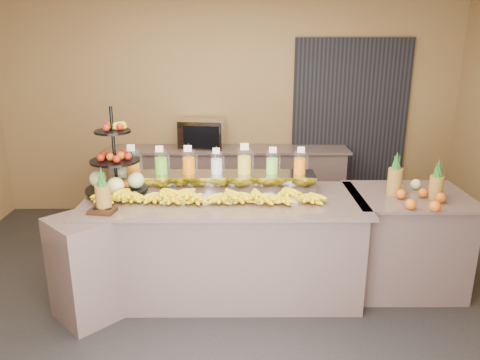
{
  "coord_description": "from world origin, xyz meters",
  "views": [
    {
      "loc": [
        0.12,
        -3.65,
        2.33
      ],
      "look_at": [
        0.14,
        0.3,
        1.1
      ],
      "focal_mm": 35.0,
      "sensor_mm": 36.0,
      "label": 1
    }
  ],
  "objects_px": {
    "banana_heap": "(209,193)",
    "fruit_stand": "(120,172)",
    "right_fruit_pile": "(417,192)",
    "oven_warmer": "(202,134)",
    "condiment_caddy": "(102,211)",
    "pitcher_tray": "(217,181)"
  },
  "relations": [
    {
      "from": "pitcher_tray",
      "to": "right_fruit_pile",
      "type": "distance_m",
      "value": 1.81
    },
    {
      "from": "fruit_stand",
      "to": "right_fruit_pile",
      "type": "relative_size",
      "value": 1.72
    },
    {
      "from": "banana_heap",
      "to": "fruit_stand",
      "type": "distance_m",
      "value": 0.86
    },
    {
      "from": "banana_heap",
      "to": "condiment_caddy",
      "type": "relative_size",
      "value": 9.7
    },
    {
      "from": "banana_heap",
      "to": "fruit_stand",
      "type": "bearing_deg",
      "value": 166.03
    },
    {
      "from": "condiment_caddy",
      "to": "oven_warmer",
      "type": "xyz_separation_m",
      "value": [
        0.66,
        2.29,
        0.17
      ]
    },
    {
      "from": "pitcher_tray",
      "to": "fruit_stand",
      "type": "distance_m",
      "value": 0.9
    },
    {
      "from": "pitcher_tray",
      "to": "oven_warmer",
      "type": "bearing_deg",
      "value": 98.75
    },
    {
      "from": "right_fruit_pile",
      "to": "oven_warmer",
      "type": "distance_m",
      "value": 2.86
    },
    {
      "from": "pitcher_tray",
      "to": "oven_warmer",
      "type": "xyz_separation_m",
      "value": [
        -0.26,
        1.67,
        0.11
      ]
    },
    {
      "from": "banana_heap",
      "to": "fruit_stand",
      "type": "xyz_separation_m",
      "value": [
        -0.82,
        0.2,
        0.14
      ]
    },
    {
      "from": "fruit_stand",
      "to": "condiment_caddy",
      "type": "bearing_deg",
      "value": -103.68
    },
    {
      "from": "banana_heap",
      "to": "right_fruit_pile",
      "type": "bearing_deg",
      "value": 0.13
    },
    {
      "from": "condiment_caddy",
      "to": "right_fruit_pile",
      "type": "height_order",
      "value": "right_fruit_pile"
    },
    {
      "from": "right_fruit_pile",
      "to": "oven_warmer",
      "type": "relative_size",
      "value": 0.84
    },
    {
      "from": "pitcher_tray",
      "to": "oven_warmer",
      "type": "distance_m",
      "value": 1.69
    },
    {
      "from": "fruit_stand",
      "to": "oven_warmer",
      "type": "relative_size",
      "value": 1.44
    },
    {
      "from": "banana_heap",
      "to": "fruit_stand",
      "type": "relative_size",
      "value": 2.5
    },
    {
      "from": "banana_heap",
      "to": "pitcher_tray",
      "type": "bearing_deg",
      "value": 80.62
    },
    {
      "from": "pitcher_tray",
      "to": "right_fruit_pile",
      "type": "bearing_deg",
      "value": -10.69
    },
    {
      "from": "banana_heap",
      "to": "oven_warmer",
      "type": "height_order",
      "value": "oven_warmer"
    },
    {
      "from": "banana_heap",
      "to": "oven_warmer",
      "type": "xyz_separation_m",
      "value": [
        -0.2,
        2.01,
        0.12
      ]
    }
  ]
}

